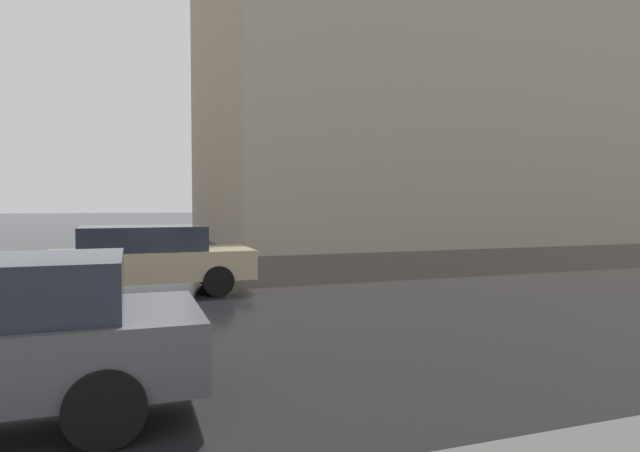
% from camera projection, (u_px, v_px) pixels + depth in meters
% --- Properties ---
extents(haussmann_block_corner, '(16.68, 23.69, 19.13)m').
position_uv_depth(haussmann_block_corner, '(421.00, 71.00, 30.36)').
color(haussmann_block_corner, tan).
rests_on(haussmann_block_corner, ground_plane).
extents(car_champagne, '(1.85, 4.10, 1.41)m').
position_uv_depth(car_champagne, '(150.00, 257.00, 11.20)').
color(car_champagne, tan).
rests_on(car_champagne, ground_plane).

